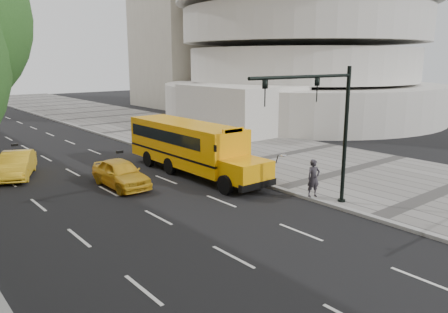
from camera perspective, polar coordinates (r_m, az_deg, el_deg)
ground at (r=23.89m, az=-12.70°, el=-3.99°), size 140.00×140.00×0.00m
sidewalk_museum at (r=30.91m, az=7.54°, el=0.09°), size 12.00×140.00×0.15m
curb_museum at (r=26.96m, az=-1.26°, el=-1.64°), size 0.30×140.00×0.15m
guggenheim at (r=55.99m, az=6.31°, el=19.52°), size 33.20×42.20×35.00m
school_bus at (r=26.22m, az=-4.70°, el=1.70°), size 2.96×11.56×3.19m
taxi_near at (r=23.94m, az=-13.33°, el=-2.15°), size 1.77×4.37×1.48m
taxi_far at (r=27.90m, az=-25.46°, el=-0.98°), size 3.25×4.75×1.48m
pedestrian at (r=21.53m, az=11.62°, el=-2.79°), size 0.78×0.62×1.85m
traffic_signal at (r=19.38m, az=13.29°, el=4.57°), size 6.18×0.36×6.40m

